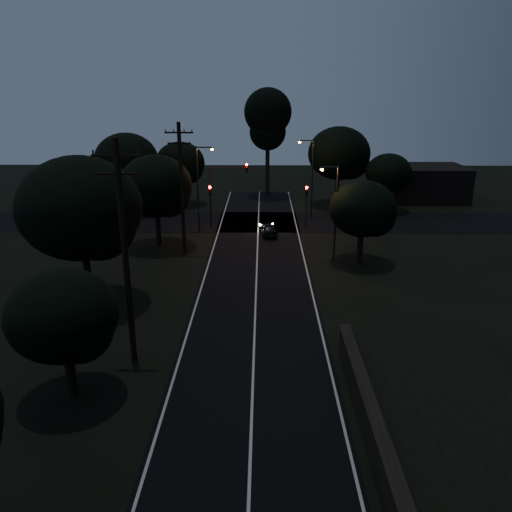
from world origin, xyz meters
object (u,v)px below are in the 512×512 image
object	(u,v)px
car	(269,229)
streetlight_a	(200,184)
utility_pole_far	(182,187)
signal_left	(210,199)
tall_pine	(268,119)
streetlight_b	(311,173)
signal_mast	(228,183)
utility_pole_mid	(125,252)
signal_right	(306,199)
streetlight_c	(334,208)

from	to	relation	value
car	streetlight_a	bearing A→B (deg)	-13.84
car	utility_pole_far	bearing A→B (deg)	29.82
signal_left	streetlight_a	xyz separation A→B (m)	(-0.71, -1.99, 1.80)
tall_pine	car	xyz separation A→B (m)	(-0.02, -17.73, -8.75)
signal_left	streetlight_b	distance (m)	10.84
signal_left	signal_mast	size ratio (longest dim) A/B	0.66
car	signal_left	bearing A→B (deg)	-33.18
utility_pole_mid	tall_pine	bearing A→B (deg)	80.07
utility_pole_mid	signal_right	xyz separation A→B (m)	(10.60, 24.99, -2.90)
signal_right	signal_left	bearing A→B (deg)	180.00
signal_right	streetlight_a	size ratio (longest dim) A/B	0.51
car	signal_mast	bearing A→B (deg)	-42.15
utility_pole_far	streetlight_a	xyz separation A→B (m)	(0.69, 6.00, -0.85)
tall_pine	streetlight_b	world-z (taller)	tall_pine
tall_pine	streetlight_c	size ratio (longest dim) A/B	1.73
signal_right	signal_mast	xyz separation A→B (m)	(-7.51, 0.00, 1.50)
utility_pole_mid	streetlight_c	xyz separation A→B (m)	(11.83, 15.00, -1.39)
signal_mast	streetlight_b	xyz separation A→B (m)	(8.22, 4.01, 0.30)
utility_pole_mid	utility_pole_far	size ratio (longest dim) A/B	1.05
streetlight_a	streetlight_b	xyz separation A→B (m)	(10.61, 6.00, 0.00)
utility_pole_mid	signal_left	bearing A→B (deg)	86.79
utility_pole_mid	signal_mast	distance (m)	25.22
utility_pole_mid	signal_right	bearing A→B (deg)	67.01
streetlight_b	streetlight_c	bearing A→B (deg)	-87.86
streetlight_c	car	world-z (taller)	streetlight_c
signal_right	streetlight_b	distance (m)	4.45
streetlight_a	streetlight_c	world-z (taller)	streetlight_a
utility_pole_mid	tall_pine	world-z (taller)	tall_pine
tall_pine	car	bearing A→B (deg)	-90.06
signal_mast	car	size ratio (longest dim) A/B	1.86
streetlight_c	streetlight_b	bearing A→B (deg)	92.14
tall_pine	streetlight_b	bearing A→B (deg)	-68.62
signal_left	streetlight_b	bearing A→B (deg)	22.05
streetlight_b	streetlight_a	bearing A→B (deg)	-150.52
streetlight_b	signal_mast	bearing A→B (deg)	-154.01
utility_pole_far	car	world-z (taller)	utility_pole_far
tall_pine	streetlight_c	bearing A→B (deg)	-79.07
utility_pole_far	utility_pole_mid	bearing A→B (deg)	-90.00
signal_left	signal_right	distance (m)	9.20
signal_right	signal_mast	world-z (taller)	signal_mast
utility_pole_mid	signal_left	xyz separation A→B (m)	(1.40, 24.99, -2.90)
signal_left	car	distance (m)	6.61
tall_pine	signal_mast	world-z (taller)	tall_pine
streetlight_a	streetlight_c	distance (m)	13.72
signal_left	streetlight_a	size ratio (longest dim) A/B	0.51
tall_pine	streetlight_a	distance (m)	18.73
signal_right	tall_pine	bearing A→B (deg)	103.49
utility_pole_far	signal_right	world-z (taller)	utility_pole_far
utility_pole_mid	car	distance (m)	23.91
streetlight_c	car	distance (m)	9.52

